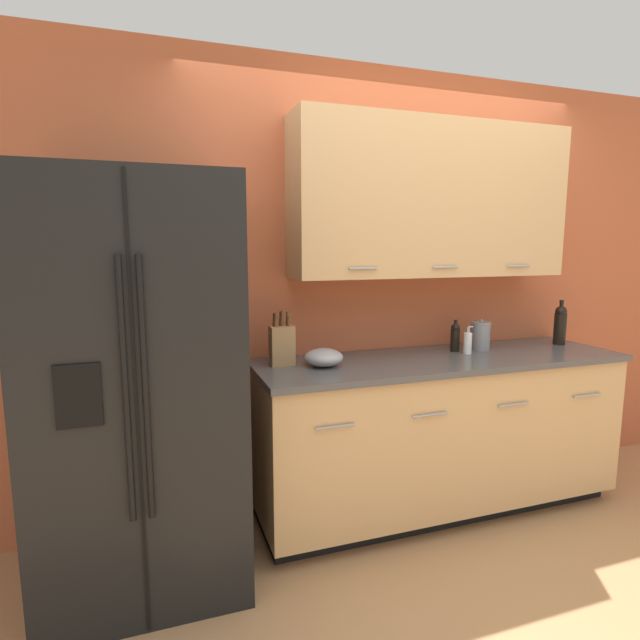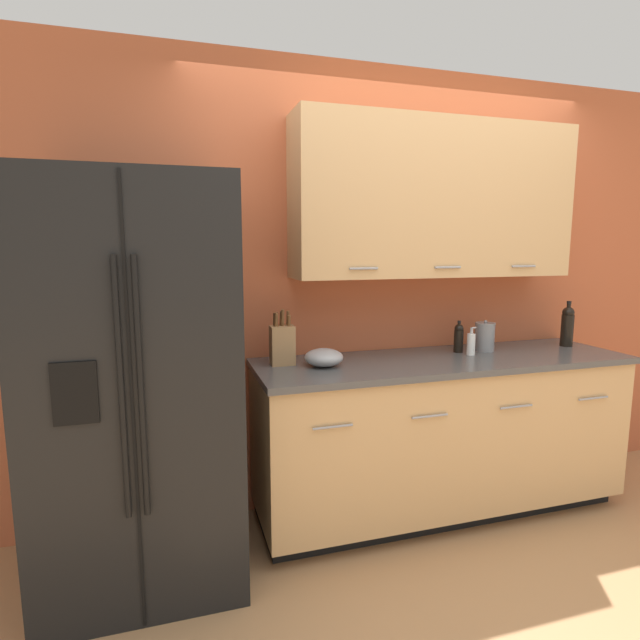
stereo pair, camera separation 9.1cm
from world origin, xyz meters
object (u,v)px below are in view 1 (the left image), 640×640
(soap_dispenser, at_px, (468,343))
(wine_bottle, at_px, (560,324))
(refrigerator, at_px, (139,386))
(steel_canister, at_px, (480,336))
(oil_bottle, at_px, (455,337))
(knife_block, at_px, (282,344))
(mixing_bowl, at_px, (324,357))

(soap_dispenser, bearing_deg, wine_bottle, 3.80)
(refrigerator, distance_m, steel_canister, 1.99)
(wine_bottle, xyz_separation_m, steel_canister, (-0.59, 0.03, -0.05))
(wine_bottle, distance_m, oil_bottle, 0.77)
(knife_block, bearing_deg, soap_dispenser, -4.29)
(soap_dispenser, height_order, oil_bottle, oil_bottle)
(soap_dispenser, bearing_deg, oil_bottle, 108.81)
(wine_bottle, bearing_deg, mixing_bowl, -177.88)
(wine_bottle, relative_size, steel_canister, 1.53)
(refrigerator, relative_size, oil_bottle, 9.71)
(knife_block, distance_m, wine_bottle, 1.85)
(refrigerator, height_order, mixing_bowl, refrigerator)
(mixing_bowl, bearing_deg, steel_canister, 4.91)
(knife_block, bearing_deg, steel_canister, -0.22)
(wine_bottle, distance_m, mixing_bowl, 1.65)
(mixing_bowl, bearing_deg, soap_dispenser, 0.76)
(mixing_bowl, bearing_deg, wine_bottle, 2.12)
(refrigerator, height_order, oil_bottle, refrigerator)
(refrigerator, xyz_separation_m, soap_dispenser, (1.84, 0.11, 0.07))
(knife_block, bearing_deg, oil_bottle, 0.16)
(knife_block, height_order, oil_bottle, knife_block)
(wine_bottle, bearing_deg, oil_bottle, 177.18)
(refrigerator, xyz_separation_m, wine_bottle, (2.57, 0.16, 0.13))
(steel_canister, bearing_deg, wine_bottle, -2.91)
(oil_bottle, bearing_deg, wine_bottle, -2.82)
(knife_block, relative_size, oil_bottle, 1.58)
(oil_bottle, bearing_deg, soap_dispenser, -71.19)
(mixing_bowl, bearing_deg, refrigerator, -174.18)
(soap_dispenser, xyz_separation_m, steel_canister, (0.15, 0.08, 0.02))
(knife_block, xyz_separation_m, mixing_bowl, (0.20, -0.10, -0.07))
(knife_block, height_order, soap_dispenser, knife_block)
(steel_canister, bearing_deg, oil_bottle, 177.46)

